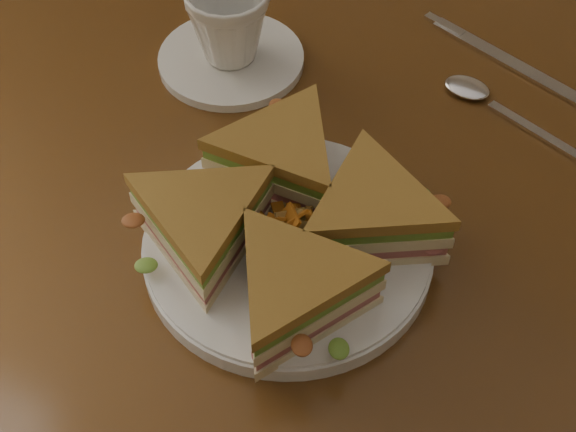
# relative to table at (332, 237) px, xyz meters

# --- Properties ---
(table) EXTENTS (1.20, 0.80, 0.75)m
(table) POSITION_rel_table_xyz_m (0.00, 0.00, 0.00)
(table) COLOR #3B210D
(table) RESTS_ON ground
(plate) EXTENTS (0.25, 0.25, 0.02)m
(plate) POSITION_rel_table_xyz_m (0.01, -0.10, 0.11)
(plate) COLOR white
(plate) RESTS_ON table
(sandwich_wedges) EXTENTS (0.31, 0.31, 0.06)m
(sandwich_wedges) POSITION_rel_table_xyz_m (0.01, -0.10, 0.14)
(sandwich_wedges) COLOR beige
(sandwich_wedges) RESTS_ON plate
(crisps_mound) EXTENTS (0.09, 0.09, 0.05)m
(crisps_mound) POSITION_rel_table_xyz_m (0.01, -0.10, 0.14)
(crisps_mound) COLOR #B05E16
(crisps_mound) RESTS_ON plate
(spoon) EXTENTS (0.18, 0.06, 0.01)m
(spoon) POSITION_rel_table_xyz_m (0.08, 0.16, 0.10)
(spoon) COLOR silver
(spoon) RESTS_ON table
(knife) EXTENTS (0.21, 0.06, 0.00)m
(knife) POSITION_rel_table_xyz_m (0.07, 0.24, 0.10)
(knife) COLOR silver
(knife) RESTS_ON table
(saucer) EXTENTS (0.16, 0.16, 0.01)m
(saucer) POSITION_rel_table_xyz_m (-0.17, 0.08, 0.10)
(saucer) COLOR white
(saucer) RESTS_ON table
(coffee_cup) EXTENTS (0.10, 0.10, 0.08)m
(coffee_cup) POSITION_rel_table_xyz_m (-0.17, 0.08, 0.15)
(coffee_cup) COLOR white
(coffee_cup) RESTS_ON saucer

